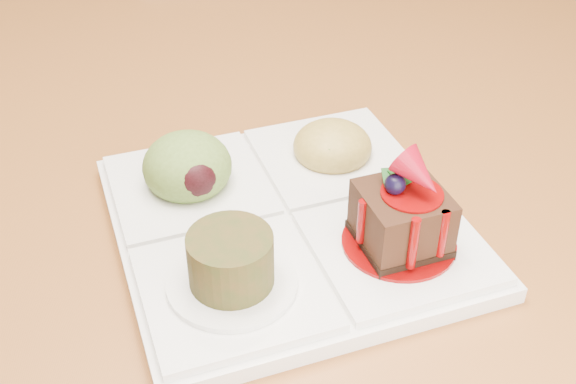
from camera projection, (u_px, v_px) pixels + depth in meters
name	position (u px, v px, depth m)	size (l,w,h in m)	color
ground	(172.00, 335.00, 1.43)	(6.00, 6.00, 0.00)	#562C18
dining_table	(125.00, 5.00, 1.02)	(1.00, 1.80, 0.75)	brown
sampler_plate	(284.00, 208.00, 0.51)	(0.26, 0.26, 0.09)	white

